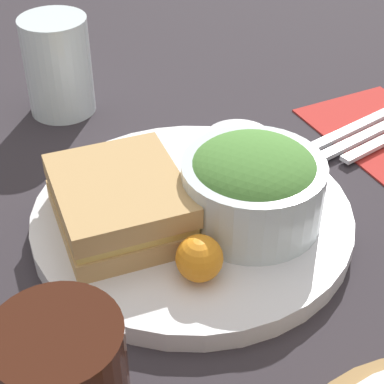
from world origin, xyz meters
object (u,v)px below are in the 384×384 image
dressing_cup (238,151)px  knife (383,127)px  fork (370,120)px  sandwich (120,203)px  plate (192,218)px  salad_bowl (253,184)px  water_glass (58,66)px

dressing_cup → knife: dressing_cup is taller
dressing_cup → fork: size_ratio=0.34×
sandwich → plate: bearing=170.8°
salad_bowl → water_glass: size_ratio=1.09×
knife → water_glass: (0.30, -0.20, 0.05)m
dressing_cup → salad_bowl: bearing=68.7°
sandwich → salad_bowl: bearing=157.4°
salad_bowl → dressing_cup: 0.08m
plate → water_glass: (0.04, -0.25, 0.05)m
sandwich → knife: bearing=-173.0°
dressing_cup → water_glass: water_glass is taller
fork → sandwich: bearing=179.3°
fork → water_glass: 0.35m
salad_bowl → dressing_cup: salad_bowl is taller
plate → dressing_cup: bearing=-149.3°
dressing_cup → knife: bearing=-177.4°
sandwich → fork: (-0.32, -0.06, -0.04)m
plate → dressing_cup: dressing_cup is taller
knife → water_glass: water_glass is taller
plate → knife: size_ratio=1.47×
salad_bowl → knife: bearing=-159.2°
plate → sandwich: size_ratio=2.20×
fork → water_glass: bearing=137.0°
sandwich → salad_bowl: salad_bowl is taller
dressing_cup → knife: size_ratio=0.33×
plate → knife: bearing=-169.1°
salad_bowl → fork: salad_bowl is taller
sandwich → water_glass: 0.24m
water_glass → sandwich: bearing=84.8°
plate → knife: 0.26m
plate → water_glass: size_ratio=2.57×
plate → water_glass: water_glass is taller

